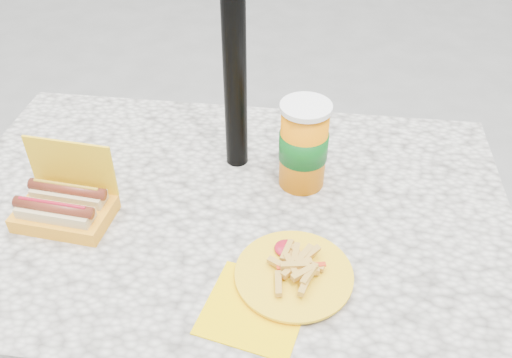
# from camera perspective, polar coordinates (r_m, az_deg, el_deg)

# --- Properties ---
(picnic_table) EXTENTS (1.20, 0.80, 0.75)m
(picnic_table) POSITION_cam_1_polar(r_m,az_deg,el_deg) (1.23, -3.04, -6.56)
(picnic_table) COLOR beige
(picnic_table) RESTS_ON ground
(umbrella_pole) EXTENTS (0.05, 0.05, 2.20)m
(umbrella_pole) POSITION_cam_1_polar(r_m,az_deg,el_deg) (1.10, -2.40, 16.66)
(umbrella_pole) COLOR black
(umbrella_pole) RESTS_ON ground
(hotdog_box) EXTENTS (0.20, 0.14, 0.15)m
(hotdog_box) POSITION_cam_1_polar(r_m,az_deg,el_deg) (1.17, -19.52, -2.65)
(hotdog_box) COLOR yellow
(hotdog_box) RESTS_ON picnic_table
(fries_plate) EXTENTS (0.27, 0.29, 0.04)m
(fries_plate) POSITION_cam_1_polar(r_m,az_deg,el_deg) (1.00, 3.71, -10.07)
(fries_plate) COLOR #FFCB00
(fries_plate) RESTS_ON picnic_table
(soda_cup) EXTENTS (0.11, 0.11, 0.20)m
(soda_cup) POSITION_cam_1_polar(r_m,az_deg,el_deg) (1.15, 5.02, 3.56)
(soda_cup) COLOR orange
(soda_cup) RESTS_ON picnic_table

